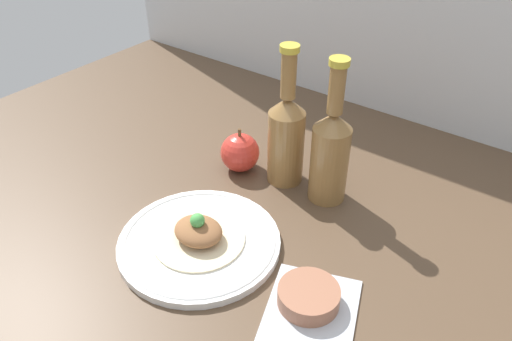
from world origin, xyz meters
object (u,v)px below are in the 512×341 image
object	(u,v)px
plate	(199,242)
cider_bottle_right	(330,151)
plated_food	(199,233)
cider_bottle_left	(286,135)
dipping_bowl	(309,297)
apple	(240,152)

from	to	relation	value
plate	cider_bottle_right	bearing A→B (deg)	67.46
plate	plated_food	bearing A→B (deg)	0.00
plated_food	cider_bottle_left	bearing A→B (deg)	88.46
cider_bottle_left	dipping_bowl	distance (cm)	34.22
plated_food	apple	bearing A→B (deg)	111.28
dipping_bowl	cider_bottle_right	bearing A→B (deg)	114.59
cider_bottle_left	plate	bearing A→B (deg)	-91.54
cider_bottle_left	dipping_bowl	world-z (taller)	cider_bottle_left
cider_bottle_left	plated_food	bearing A→B (deg)	-91.54
dipping_bowl	apple	bearing A→B (deg)	144.16
cider_bottle_left	cider_bottle_right	world-z (taller)	same
cider_bottle_left	dipping_bowl	xyz separation A→B (cm)	(21.41, -25.13, -8.99)
plated_food	cider_bottle_right	xyz separation A→B (cm)	(10.60, 25.54, 7.65)
cider_bottle_left	cider_bottle_right	size ratio (longest dim) A/B	1.00
plated_food	dipping_bowl	world-z (taller)	plated_food
plate	cider_bottle_left	xyz separation A→B (cm)	(0.69, 25.54, 9.74)
plated_food	cider_bottle_right	bearing A→B (deg)	67.46
plate	apple	size ratio (longest dim) A/B	2.90
plated_food	apple	xyz separation A→B (cm)	(-8.87, 22.77, 1.15)
cider_bottle_right	dipping_bowl	distance (cm)	29.06
cider_bottle_right	apple	distance (cm)	20.71
plate	plated_food	distance (cm)	2.09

